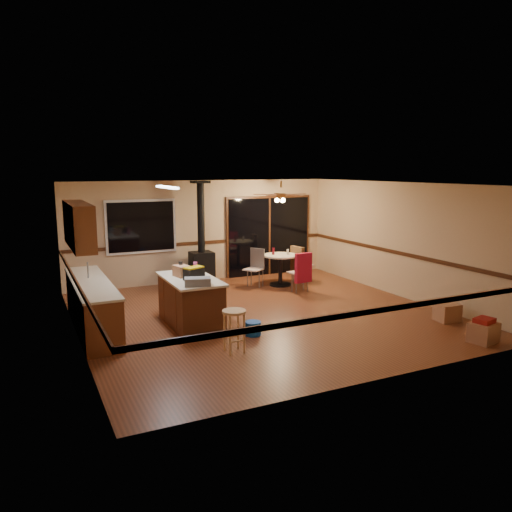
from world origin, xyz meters
TOP-DOWN VIEW (x-y plane):
  - floor at (0.00, 0.00)m, footprint 7.00×7.00m
  - ceiling at (0.00, 0.00)m, footprint 7.00×7.00m
  - wall_back at (0.00, 3.50)m, footprint 7.00×0.00m
  - wall_front at (0.00, -3.50)m, footprint 7.00×0.00m
  - wall_left at (-3.50, 0.00)m, footprint 0.00×7.00m
  - wall_right at (3.50, 0.00)m, footprint 0.00×7.00m
  - chair_rail at (0.00, 0.00)m, footprint 7.00×7.00m
  - window at (-1.60, 3.45)m, footprint 1.72×0.10m
  - sliding_door at (1.90, 3.45)m, footprint 2.52×0.10m
  - lower_cabinets at (-3.20, 0.50)m, footprint 0.60×3.00m
  - countertop at (-3.20, 0.50)m, footprint 0.64×3.04m
  - upper_cabinets at (-3.33, 0.70)m, footprint 0.35×2.00m
  - kitchen_island at (-1.50, 0.00)m, footprint 0.88×1.68m
  - wood_stove at (-0.20, 3.05)m, footprint 0.55×0.50m
  - ceiling_fan at (1.54, 2.10)m, footprint 0.24×0.24m
  - fluorescent_strip at (-1.80, 0.30)m, footprint 0.10×1.20m
  - toolbox_grey at (-1.57, -0.65)m, footprint 0.50×0.37m
  - toolbox_black at (-1.47, -0.15)m, footprint 0.42×0.33m
  - toolbox_yellow_lid at (-1.47, -0.15)m, footprint 0.40×0.32m
  - box_on_island at (-1.60, 0.19)m, footprint 0.29×0.36m
  - bottle_dark at (-1.59, 0.27)m, footprint 0.10×0.10m
  - bottle_pink at (-1.30, 0.28)m, footprint 0.10×0.10m
  - bottle_white at (-1.56, 0.50)m, footprint 0.07×0.07m
  - bar_stool at (-1.32, -1.66)m, footprint 0.43×0.43m
  - blue_bucket at (-0.70, -1.04)m, footprint 0.36×0.36m
  - dining_table at (1.54, 2.10)m, footprint 0.87×0.87m
  - glass_red at (1.39, 2.20)m, footprint 0.08×0.08m
  - glass_cream at (1.72, 2.05)m, footprint 0.08×0.08m
  - chair_left at (0.93, 2.26)m, footprint 0.56×0.55m
  - chair_near at (1.66, 1.22)m, footprint 0.47×0.50m
  - chair_right at (2.06, 2.12)m, footprint 0.52×0.49m
  - box_under_window at (-0.93, 2.80)m, footprint 0.53×0.43m
  - box_corner_a at (2.66, -3.05)m, footprint 0.51×0.46m
  - box_corner_b at (3.03, -1.90)m, footprint 0.45×0.40m
  - box_small_red at (2.66, -3.05)m, footprint 0.36×0.32m

SIDE VIEW (x-z plane):
  - floor at x=0.00m, z-range 0.00..0.00m
  - blue_bucket at x=-0.70m, z-range 0.00..0.24m
  - box_corner_b at x=3.03m, z-range 0.00..0.34m
  - box_corner_a at x=2.66m, z-range 0.00..0.34m
  - box_under_window at x=-0.93m, z-range 0.00..0.42m
  - bar_stool at x=-1.32m, z-range 0.00..0.69m
  - box_small_red at x=2.66m, z-range 0.34..0.42m
  - lower_cabinets at x=-3.20m, z-range 0.00..0.86m
  - kitchen_island at x=-1.50m, z-range 0.00..0.90m
  - dining_table at x=1.54m, z-range 0.14..0.92m
  - chair_left at x=0.93m, z-range 0.33..0.85m
  - chair_near at x=1.66m, z-range 0.25..0.95m
  - chair_right at x=2.06m, z-range 0.25..0.95m
  - wood_stove at x=-0.20m, z-range -0.53..1.99m
  - glass_cream at x=1.72m, z-range 0.78..0.91m
  - glass_red at x=1.39m, z-range 0.78..0.95m
  - countertop at x=-3.20m, z-range 0.86..0.90m
  - toolbox_grey at x=-1.57m, z-range 0.90..1.04m
  - bottle_white at x=-1.56m, z-range 0.90..1.07m
  - chair_rail at x=0.00m, z-range 0.96..1.04m
  - toolbox_black at x=-1.47m, z-range 0.90..1.11m
  - box_on_island at x=-1.60m, z-range 0.90..1.11m
  - bottle_pink at x=-1.30m, z-range 0.90..1.14m
  - bottle_dark at x=-1.59m, z-range 0.90..1.17m
  - sliding_door at x=1.90m, z-range 0.00..2.10m
  - toolbox_yellow_lid at x=-1.47m, z-range 1.11..1.13m
  - wall_back at x=0.00m, z-range -2.20..4.80m
  - wall_front at x=0.00m, z-range -2.20..4.80m
  - wall_left at x=-3.50m, z-range -2.20..4.80m
  - wall_right at x=3.50m, z-range -2.20..4.80m
  - window at x=-1.60m, z-range 0.84..2.16m
  - upper_cabinets at x=-3.33m, z-range 1.50..2.30m
  - ceiling_fan at x=1.54m, z-range 1.94..2.49m
  - fluorescent_strip at x=-1.80m, z-range 2.54..2.58m
  - ceiling at x=0.00m, z-range 2.60..2.60m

